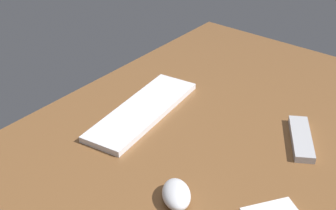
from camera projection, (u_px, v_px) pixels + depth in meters
The scene contains 4 objects.
desk at pixel (191, 141), 123.57cm from camera, with size 140.00×84.00×2.00cm, color brown.
keyboard at pixel (143, 111), 132.79cm from camera, with size 39.84×12.41×1.67cm, color white.
computer_mouse at pixel (176, 194), 102.04cm from camera, with size 9.72×6.12×3.69cm, color silver.
tv_remote at pixel (301, 138), 121.29cm from camera, with size 18.43×4.85×1.81cm, color #B7B7BC.
Camera 1 is at (-82.65, -57.72, 73.31)cm, focal length 50.98 mm.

